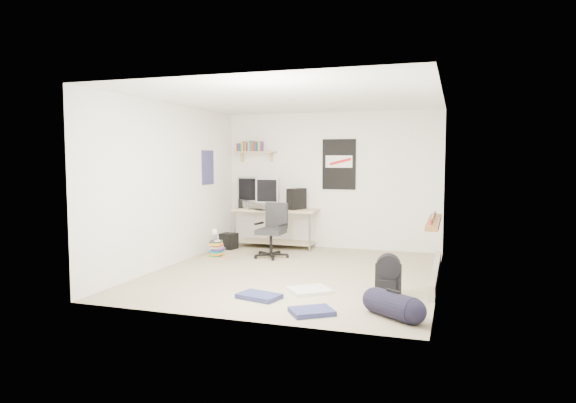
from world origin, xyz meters
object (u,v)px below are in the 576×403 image
(office_chair, at_px, (271,228))
(duffel_bag, at_px, (393,305))
(book_stack, at_px, (217,248))
(desk, at_px, (276,228))
(backpack, at_px, (388,281))

(office_chair, bearing_deg, duffel_bag, -39.36)
(duffel_bag, height_order, book_stack, duffel_bag)
(office_chair, distance_m, duffel_bag, 3.58)
(desk, xyz_separation_m, book_stack, (-0.63, -1.23, -0.21))
(backpack, bearing_deg, desk, 123.54)
(office_chair, height_order, backpack, office_chair)
(backpack, relative_size, duffel_bag, 0.77)
(duffel_bag, bearing_deg, desk, 161.30)
(book_stack, bearing_deg, backpack, -28.44)
(desk, height_order, office_chair, office_chair)
(office_chair, distance_m, backpack, 2.91)
(office_chair, xyz_separation_m, book_stack, (-0.88, -0.24, -0.34))
(desk, distance_m, book_stack, 1.40)
(backpack, relative_size, book_stack, 1.01)
(office_chair, height_order, book_stack, office_chair)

